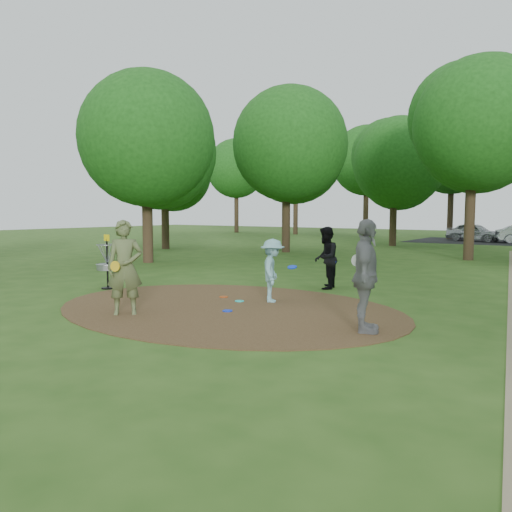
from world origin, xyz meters
The scene contains 12 objects.
ground centered at (0.00, 0.00, 0.00)m, with size 100.00×100.00×0.00m, color #2D5119.
dirt_clearing centered at (0.00, 0.00, 0.01)m, with size 8.40×8.40×0.02m, color #47301C.
player_observer_with_disc centered at (-1.28, -1.79, 1.01)m, with size 0.86×0.86×2.02m.
player_throwing_with_disc centered at (0.48, 1.21, 0.77)m, with size 1.18×1.14×1.54m.
player_walking_with_disc centered at (0.56, 3.82, 0.88)m, with size 0.89×1.02×1.76m.
player_waiting_with_disc centered at (3.49, -0.35, 1.03)m, with size 0.91×1.31×2.06m.
disc_ground_cyan centered at (-0.19, 0.76, 0.03)m, with size 0.22×0.22×0.02m, color #1BD8CE.
disc_ground_blue centered at (0.31, -0.33, 0.03)m, with size 0.22×0.22×0.02m, color #0D2CEA.
disc_ground_red centered at (-0.87, 1.02, 0.03)m, with size 0.22×0.22×0.02m, color #B53E12.
car_left centered at (-0.77, 29.97, 0.66)m, with size 1.55×3.86×1.32m, color #9CA0A4.
disc_golf_basket centered at (-4.50, 0.30, 0.87)m, with size 0.63×0.63×1.54m.
tree_ring centered at (1.34, 8.87, 5.28)m, with size 37.23×45.89×9.26m.
Camera 1 is at (6.97, -8.76, 2.20)m, focal length 35.00 mm.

